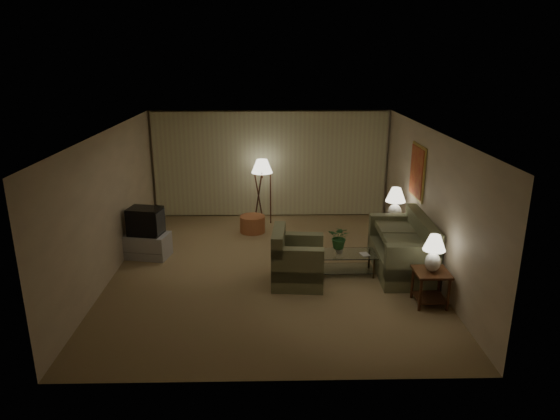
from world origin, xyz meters
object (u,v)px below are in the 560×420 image
object	(u,v)px
table_lamp_far	(395,201)
crt_tv	(145,221)
sofa	(401,250)
side_table_far	(393,229)
coffee_table	(347,260)
ottoman	(253,224)
side_table_near	(431,281)
floor_lamp	(262,190)
table_lamp_near	(434,250)
vase	(339,250)
armchair	(298,262)
tv_cabinet	(147,245)

from	to	relation	value
table_lamp_far	crt_tv	size ratio (longest dim) A/B	1.00
sofa	side_table_far	distance (m)	1.26
coffee_table	ottoman	xyz separation A→B (m)	(-1.87, 2.37, -0.08)
side_table_near	floor_lamp	distance (m)	5.22
side_table_near	table_lamp_far	xyz separation A→B (m)	(0.00, 2.60, 0.62)
table_lamp_near	floor_lamp	xyz separation A→B (m)	(-2.85, 4.35, -0.14)
table_lamp_far	coffee_table	world-z (taller)	table_lamp_far
ottoman	vase	world-z (taller)	vase
side_table_far	table_lamp_near	xyz separation A→B (m)	(-0.00, -2.60, 0.57)
armchair	ottoman	world-z (taller)	armchair
tv_cabinet	ottoman	size ratio (longest dim) A/B	1.64
side_table_near	floor_lamp	xyz separation A→B (m)	(-2.85, 4.35, 0.42)
table_lamp_near	coffee_table	distance (m)	1.87
table_lamp_far	ottoman	size ratio (longest dim) A/B	1.24
table_lamp_far	crt_tv	world-z (taller)	table_lamp_far
table_lamp_near	vase	world-z (taller)	table_lamp_near
side_table_far	sofa	bearing A→B (deg)	-96.84
table_lamp_near	tv_cabinet	world-z (taller)	table_lamp_near
table_lamp_near	sofa	bearing A→B (deg)	96.34
crt_tv	floor_lamp	world-z (taller)	floor_lamp
armchair	ottoman	size ratio (longest dim) A/B	1.90
crt_tv	vase	xyz separation A→B (m)	(3.84, -0.91, -0.29)
side_table_far	crt_tv	xyz separation A→B (m)	(-5.20, -0.44, 0.37)
side_table_far	tv_cabinet	bearing A→B (deg)	-175.20
side_table_near	coffee_table	world-z (taller)	side_table_near
sofa	table_lamp_far	size ratio (longest dim) A/B	2.72
crt_tv	floor_lamp	size ratio (longest dim) A/B	0.46
table_lamp_far	coffee_table	xyz separation A→B (m)	(-1.21, -1.35, -0.76)
sofa	table_lamp_near	bearing A→B (deg)	8.29
crt_tv	floor_lamp	xyz separation A→B (m)	(2.35, 2.19, 0.05)
side_table_far	table_lamp_near	distance (m)	2.66
crt_tv	vase	size ratio (longest dim) A/B	5.12
armchair	tv_cabinet	distance (m)	3.31
side_table_near	ottoman	distance (m)	4.76
table_lamp_far	ottoman	distance (m)	3.35
side_table_far	vase	world-z (taller)	side_table_far
table_lamp_far	floor_lamp	distance (m)	3.35
armchair	coffee_table	bearing A→B (deg)	-63.28
armchair	floor_lamp	xyz separation A→B (m)	(-0.69, 3.48, 0.42)
vase	side_table_far	bearing A→B (deg)	44.83
sofa	armchair	bearing A→B (deg)	-74.52
side_table_near	side_table_far	size ratio (longest dim) A/B	1.00
armchair	floor_lamp	distance (m)	3.58
side_table_near	tv_cabinet	bearing A→B (deg)	157.41
side_table_far	coffee_table	xyz separation A→B (m)	(-1.21, -1.35, -0.13)
armchair	tv_cabinet	bearing A→B (deg)	71.66
armchair	vase	bearing A→B (deg)	-59.68
table_lamp_near	side_table_near	bearing A→B (deg)	-26.57
table_lamp_near	floor_lamp	world-z (taller)	floor_lamp
side_table_far	crt_tv	distance (m)	5.23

